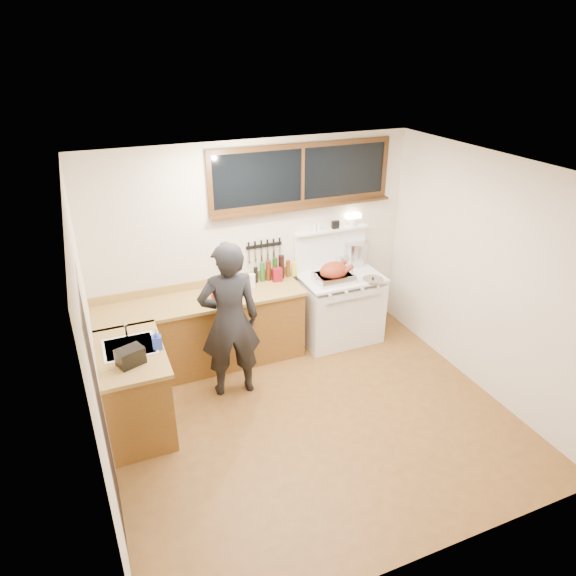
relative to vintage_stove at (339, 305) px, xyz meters
name	(u,v)px	position (x,y,z in m)	size (l,w,h in m)	color
ground_plane	(315,421)	(-1.00, -1.41, -0.48)	(4.00, 3.50, 0.02)	brown
room_shell	(319,277)	(-1.00, -1.41, 1.18)	(4.10, 3.60, 2.65)	silver
counter_back	(203,332)	(-1.80, 0.04, -0.01)	(2.44, 0.64, 1.00)	brown
counter_left	(135,389)	(-2.70, -0.79, -0.02)	(0.64, 1.09, 0.90)	brown
sink_unit	(130,352)	(-2.68, -0.71, 0.38)	(0.50, 0.45, 0.37)	white
vintage_stove	(339,305)	(0.00, 0.00, 0.00)	(1.02, 0.74, 1.60)	white
back_window	(303,182)	(-0.40, 0.31, 1.60)	(2.32, 0.13, 0.77)	black
left_doorway	(104,420)	(-2.99, -1.96, 0.62)	(0.02, 1.04, 2.17)	black
knife_strip	(264,247)	(-0.90, 0.32, 0.84)	(0.46, 0.03, 0.28)	black
man	(230,321)	(-1.63, -0.58, 0.43)	(0.70, 0.50, 1.79)	black
soap_bottle	(157,339)	(-2.43, -0.84, 0.53)	(0.10, 0.10, 0.20)	blue
toaster	(130,356)	(-2.70, -1.01, 0.51)	(0.28, 0.24, 0.16)	black
cutting_board	(220,297)	(-1.60, -0.11, 0.48)	(0.45, 0.40, 0.13)	#A38141
roast_turkey	(334,274)	(-0.16, -0.12, 0.53)	(0.49, 0.35, 0.25)	silver
stockpot	(356,253)	(0.36, 0.27, 0.59)	(0.44, 0.44, 0.31)	silver
saucepan	(342,261)	(0.17, 0.28, 0.50)	(0.18, 0.30, 0.13)	silver
pot_lid	(373,279)	(0.30, -0.29, 0.44)	(0.32, 0.32, 0.04)	silver
coffee_tin	(277,275)	(-0.80, 0.15, 0.52)	(0.12, 0.10, 0.17)	maroon
pitcher	(252,280)	(-1.14, 0.12, 0.51)	(0.11, 0.11, 0.16)	white
bottle_cluster	(275,269)	(-0.80, 0.22, 0.56)	(0.56, 0.07, 0.30)	black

